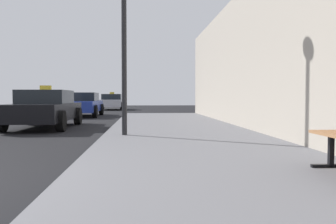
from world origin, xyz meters
TOP-DOWN VIEW (x-y plane):
  - sidewalk at (4.00, 0.00)m, footprint 4.00×32.00m
  - street_lamp at (2.51, 4.74)m, footprint 0.36×0.36m
  - car_black at (-0.36, 8.62)m, footprint 1.94×4.37m
  - car_blue at (-0.30, 15.76)m, footprint 1.95×4.39m
  - car_silver at (0.44, 25.61)m, footprint 1.96×4.16m

SIDE VIEW (x-z plane):
  - sidewalk at x=4.00m, z-range 0.00..0.15m
  - car_blue at x=-0.30m, z-range 0.01..1.28m
  - car_silver at x=0.44m, z-range -0.07..1.36m
  - car_black at x=-0.36m, z-range -0.07..1.36m
  - street_lamp at x=2.51m, z-range 0.96..5.46m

